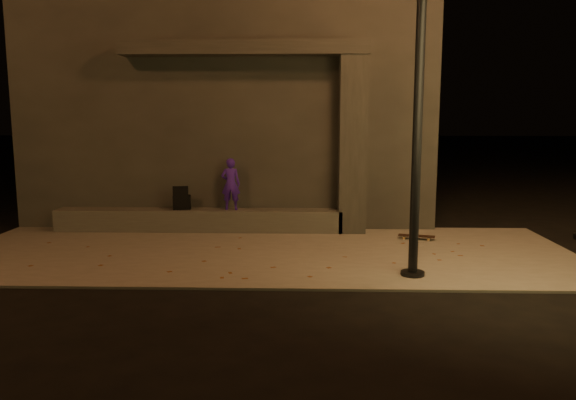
{
  "coord_description": "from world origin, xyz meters",
  "views": [
    {
      "loc": [
        0.74,
        -7.8,
        2.45
      ],
      "look_at": [
        0.43,
        2.0,
        0.96
      ],
      "focal_mm": 35.0,
      "sensor_mm": 36.0,
      "label": 1
    }
  ],
  "objects_px": {
    "skateboard": "(416,236)",
    "street_lamp_0": "(421,22)",
    "column": "(352,145)",
    "skateboarder": "(231,184)",
    "backpack": "(182,201)"
  },
  "relations": [
    {
      "from": "column",
      "to": "skateboard",
      "type": "relative_size",
      "value": 4.98
    },
    {
      "from": "backpack",
      "to": "skateboard",
      "type": "distance_m",
      "value": 4.86
    },
    {
      "from": "column",
      "to": "skateboarder",
      "type": "bearing_deg",
      "value": 180.0
    },
    {
      "from": "skateboarder",
      "to": "column",
      "type": "bearing_deg",
      "value": 179.46
    },
    {
      "from": "column",
      "to": "skateboard",
      "type": "distance_m",
      "value": 2.24
    },
    {
      "from": "skateboarder",
      "to": "backpack",
      "type": "relative_size",
      "value": 2.14
    },
    {
      "from": "backpack",
      "to": "street_lamp_0",
      "type": "distance_m",
      "value": 6.16
    },
    {
      "from": "column",
      "to": "skateboarder",
      "type": "relative_size",
      "value": 3.33
    },
    {
      "from": "backpack",
      "to": "skateboard",
      "type": "relative_size",
      "value": 0.7
    },
    {
      "from": "skateboarder",
      "to": "street_lamp_0",
      "type": "relative_size",
      "value": 0.16
    },
    {
      "from": "backpack",
      "to": "skateboard",
      "type": "height_order",
      "value": "backpack"
    },
    {
      "from": "column",
      "to": "street_lamp_0",
      "type": "xyz_separation_m",
      "value": [
        0.68,
        -3.23,
        1.93
      ]
    },
    {
      "from": "street_lamp_0",
      "to": "skateboard",
      "type": "bearing_deg",
      "value": 77.72
    },
    {
      "from": "skateboard",
      "to": "street_lamp_0",
      "type": "xyz_separation_m",
      "value": [
        -0.55,
        -2.51,
        3.66
      ]
    },
    {
      "from": "column",
      "to": "skateboarder",
      "type": "distance_m",
      "value": 2.65
    }
  ]
}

